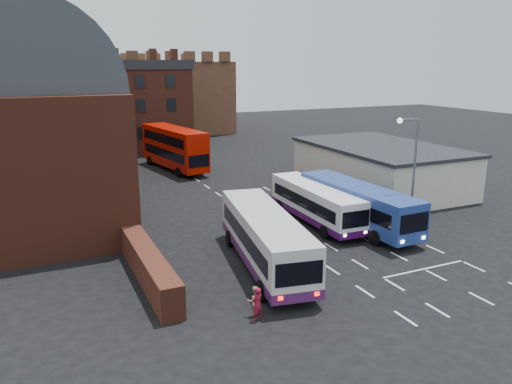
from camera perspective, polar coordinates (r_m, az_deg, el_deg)
name	(u,v)px	position (r m, az deg, el deg)	size (l,w,h in m)	color
ground	(325,265)	(30.82, 7.86, -8.25)	(180.00, 180.00, 0.00)	black
railway_station	(26,116)	(45.02, -24.75, 7.85)	(12.00, 28.00, 16.00)	#602B1E
forecourt_wall	(149,267)	(28.57, -12.12, -8.39)	(1.20, 10.00, 1.80)	#602B1E
cream_building	(380,167)	(49.57, 13.99, 2.84)	(10.40, 16.40, 4.25)	beige
brick_terrace	(104,111)	(70.76, -17.02, 8.80)	(22.00, 10.00, 11.00)	brown
castle_keep	(156,96)	(92.55, -11.35, 10.68)	(22.00, 22.00, 12.00)	brown
bus_white_outbound	(265,236)	(29.67, 1.04, -5.01)	(4.76, 12.33, 3.28)	silver
bus_white_inbound	(316,201)	(38.01, 6.85, -1.07)	(2.84, 10.58, 2.87)	white
bus_blue	(357,203)	(37.48, 11.49, -1.21)	(3.24, 11.70, 3.17)	navy
bus_red_double	(174,148)	(57.36, -9.33, 5.02)	(4.59, 12.19, 4.76)	#B40D00
street_lamp	(411,165)	(36.11, 17.30, 2.94)	(1.68, 0.45, 8.30)	slate
pedestrian_red	(257,304)	(24.17, 0.15, -12.67)	(0.60, 0.40, 1.65)	maroon
pedestrian_beige	(254,301)	(24.62, -0.19, -12.32)	(0.73, 0.57, 1.51)	tan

